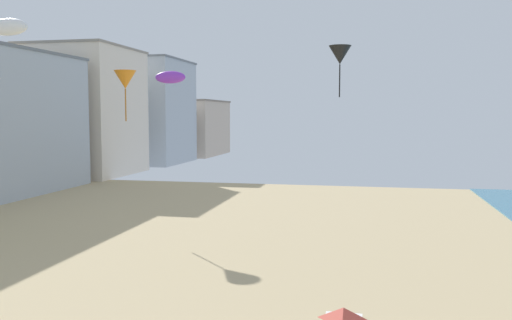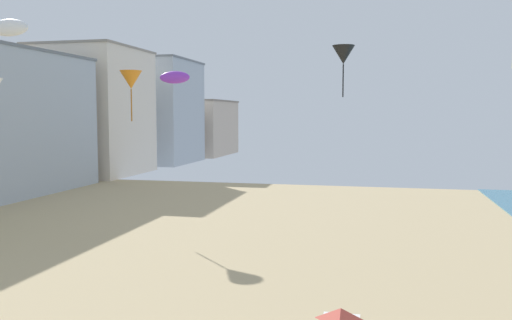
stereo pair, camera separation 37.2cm
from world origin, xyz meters
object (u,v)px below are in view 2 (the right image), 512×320
(kite_white_parafoil, at_px, (9,28))
(kite_orange_delta, at_px, (131,80))
(kite_purple_parafoil, at_px, (175,77))
(kite_black_delta, at_px, (343,55))

(kite_white_parafoil, xyz_separation_m, kite_orange_delta, (-6.90, 22.92, -0.17))
(kite_purple_parafoil, bearing_deg, kite_white_parafoil, -87.76)
(kite_white_parafoil, distance_m, kite_orange_delta, 23.93)
(kite_black_delta, bearing_deg, kite_white_parafoil, -125.78)
(kite_purple_parafoil, bearing_deg, kite_orange_delta, 133.08)
(kite_white_parafoil, height_order, kite_black_delta, kite_black_delta)
(kite_black_delta, height_order, kite_orange_delta, kite_black_delta)
(kite_orange_delta, xyz_separation_m, kite_purple_parafoil, (6.26, -6.70, -0.35))
(kite_orange_delta, bearing_deg, kite_white_parafoil, -73.25)
(kite_white_parafoil, height_order, kite_purple_parafoil, kite_white_parafoil)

